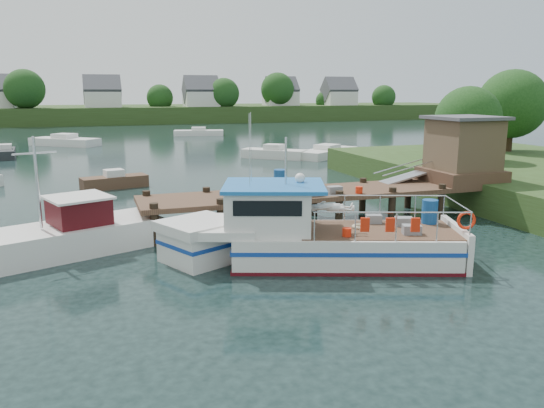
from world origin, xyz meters
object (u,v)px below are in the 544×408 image
object	(u,v)px
lobster_boat	(306,236)
moored_d	(65,141)
moored_far	(199,132)
moored_e	(6,153)
moored_c	(327,152)
moored_b	(274,153)
dock	(417,166)
work_boat	(56,237)
moored_rowboat	(114,181)

from	to	relation	value
lobster_boat	moored_d	world-z (taller)	lobster_boat
moored_far	moored_e	size ratio (longest dim) A/B	1.52
moored_c	moored_b	bearing A→B (deg)	147.88
dock	moored_far	distance (m)	47.66
work_boat	moored_far	bearing A→B (deg)	52.54
moored_rowboat	moored_b	distance (m)	17.02
dock	moored_e	bearing A→B (deg)	125.21
moored_far	moored_e	bearing A→B (deg)	-141.02
moored_e	lobster_boat	bearing A→B (deg)	-83.65
moored_rowboat	moored_d	bearing A→B (deg)	114.67
moored_far	moored_d	size ratio (longest dim) A/B	0.90
moored_rowboat	moored_d	distance (m)	27.78
moored_rowboat	moored_c	bearing A→B (deg)	44.95
moored_d	moored_rowboat	bearing A→B (deg)	-103.16
moored_far	moored_rowboat	bearing A→B (deg)	-111.09
moored_d	moored_c	bearing A→B (deg)	-59.96
work_boat	moored_e	world-z (taller)	work_boat
moored_far	work_boat	bearing A→B (deg)	-109.13
lobster_boat	moored_d	xyz separation A→B (m)	(-9.11, 44.06, -0.43)
moored_rowboat	dock	bearing A→B (deg)	-25.16
moored_rowboat	moored_d	world-z (taller)	moored_d
moored_far	moored_c	size ratio (longest dim) A/B	0.94
work_boat	moored_b	size ratio (longest dim) A/B	1.46
moored_b	moored_c	distance (m)	4.72
dock	lobster_boat	world-z (taller)	lobster_boat
moored_e	moored_d	bearing A→B (deg)	49.99
work_boat	moored_d	world-z (taller)	work_boat
moored_far	moored_c	world-z (taller)	moored_c
moored_far	moored_d	bearing A→B (deg)	-154.37
work_boat	moored_b	bearing A→B (deg)	34.64
work_boat	moored_c	xyz separation A→B (m)	(20.79, 22.73, -0.25)
dock	moored_rowboat	world-z (taller)	dock
moored_rowboat	moored_c	distance (m)	20.64
moored_c	moored_far	bearing A→B (deg)	78.35
moored_rowboat	moored_b	xyz separation A→B (m)	(13.55, 10.30, 0.04)
work_boat	dock	bearing A→B (deg)	-15.50
moored_c	moored_rowboat	bearing A→B (deg)	-176.68
work_boat	moored_d	bearing A→B (deg)	70.89
moored_rowboat	moored_c	xyz separation A→B (m)	(18.23, 9.69, -0.00)
dock	moored_rowboat	distance (m)	17.43
dock	moored_rowboat	bearing A→B (deg)	137.88
moored_c	work_boat	bearing A→B (deg)	-157.10
dock	lobster_boat	bearing A→B (deg)	-146.69
moored_far	moored_c	bearing A→B (deg)	-79.42
lobster_boat	moored_rowboat	distance (m)	17.40
dock	moored_e	xyz separation A→B (m)	(-20.98, 29.73, -1.81)
moored_far	dock	bearing A→B (deg)	-91.59
lobster_boat	moored_d	size ratio (longest dim) A/B	1.38
moored_d	moored_e	distance (m)	10.40
dock	moored_d	distance (m)	42.56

